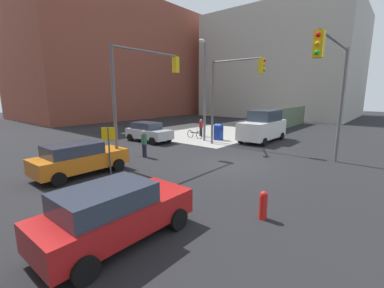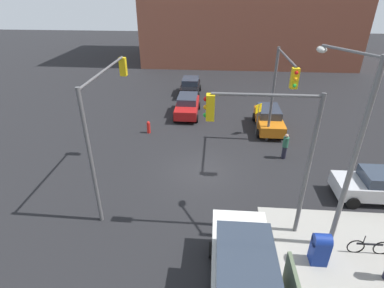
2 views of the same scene
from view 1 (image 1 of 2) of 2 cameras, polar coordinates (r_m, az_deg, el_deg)
ground_plane at (r=14.97m, az=8.62°, el=-4.49°), size 120.00×120.00×0.00m
sidewalk_corner at (r=27.24m, az=2.15°, el=2.67°), size 12.00×12.00×0.01m
construction_fence at (r=30.65m, az=19.30°, el=5.25°), size 16.44×0.12×2.40m
building_warehouse_north at (r=50.61m, az=-16.38°, el=16.88°), size 32.00×18.00×18.95m
building_loft_east at (r=51.90m, az=19.74°, el=15.76°), size 20.00×24.00×17.57m
smokestack at (r=54.47m, az=-4.04°, el=15.08°), size 1.80×1.80×15.61m
traffic_signal_nw_corner at (r=15.43m, az=-10.98°, el=13.20°), size 5.13×0.36×6.50m
traffic_signal_se_corner at (r=14.82m, az=29.14°, el=12.37°), size 6.20×0.36×6.50m
traffic_signal_ne_corner at (r=19.78m, az=8.57°, el=12.62°), size 0.36×4.36×6.50m
street_lamp_corner at (r=21.63m, az=2.76°, el=12.96°), size 2.44×1.52×8.00m
warning_sign_two_way at (r=13.39m, az=-18.01°, el=0.43°), size 0.48×0.48×2.40m
mailbox_blue at (r=22.57m, az=5.91°, el=2.81°), size 0.56×0.64×1.43m
fire_hydrant at (r=8.79m, az=15.54°, el=-12.83°), size 0.26×0.26×0.94m
coupe_red at (r=7.47m, az=-16.84°, el=-14.33°), size 4.29×2.02×1.62m
hatchback_orange at (r=13.92m, az=-23.78°, el=-2.93°), size 4.48×2.02×1.62m
coupe_silver at (r=22.04m, az=-9.68°, el=2.72°), size 2.02×4.17×1.62m
van_white_delivery at (r=22.70m, az=15.50°, el=3.83°), size 5.40×2.32×2.62m
pedestrian_crossing at (r=16.60m, az=-10.58°, el=0.16°), size 0.36×0.36×1.72m
pedestrian_waiting at (r=24.43m, az=2.01°, el=3.69°), size 0.36×0.36×1.64m
bicycle_leaning_on_fence at (r=23.44m, az=0.60°, el=2.15°), size 0.05×1.75×0.97m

